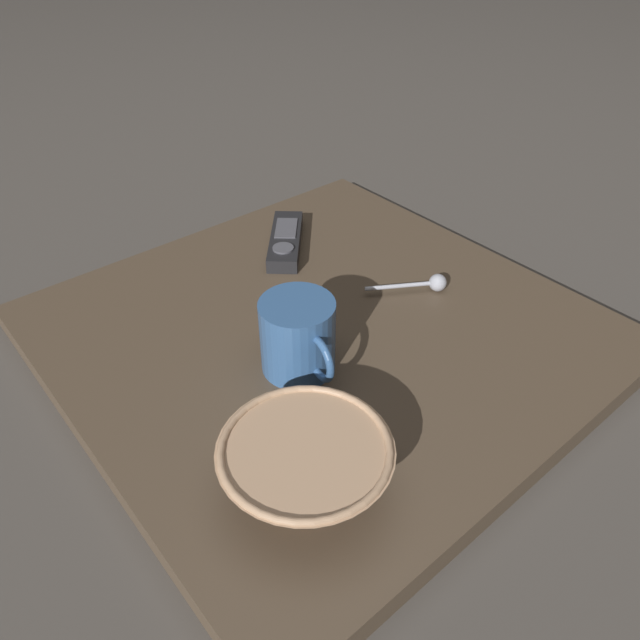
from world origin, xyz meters
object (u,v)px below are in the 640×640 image
object	(u,v)px
coffee_mug	(298,337)
teaspoon	(431,283)
cereal_bowl	(306,463)
tv_remote_near	(285,241)

from	to	relation	value
coffee_mug	teaspoon	size ratio (longest dim) A/B	1.17
cereal_bowl	tv_remote_near	xyz separation A→B (m)	(-0.26, -0.37, -0.02)
cereal_bowl	teaspoon	distance (m)	0.38
cereal_bowl	tv_remote_near	size ratio (longest dim) A/B	1.14
teaspoon	tv_remote_near	size ratio (longest dim) A/B	0.70
cereal_bowl	coffee_mug	xyz separation A→B (m)	(-0.10, -0.14, 0.01)
coffee_mug	tv_remote_near	xyz separation A→B (m)	(-0.16, -0.23, -0.03)
coffee_mug	cereal_bowl	bearing A→B (deg)	53.70
coffee_mug	tv_remote_near	bearing A→B (deg)	-124.16
cereal_bowl	teaspoon	xyz separation A→B (m)	(-0.35, -0.15, -0.02)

